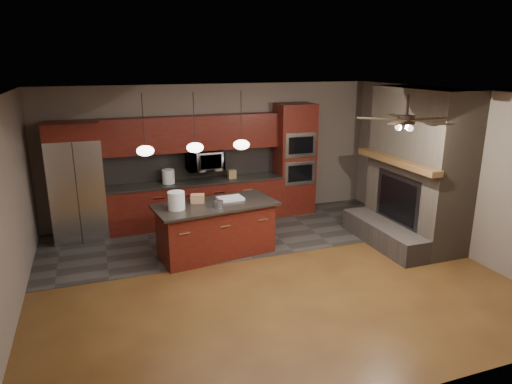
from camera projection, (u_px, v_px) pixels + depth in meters
name	position (u px, v px, depth m)	size (l,w,h in m)	color
ground	(265.00, 274.00, 7.21)	(7.00, 7.00, 0.00)	brown
ceiling	(266.00, 93.00, 6.43)	(7.00, 6.00, 0.02)	white
back_wall	(214.00, 152.00, 9.53)	(7.00, 0.02, 2.80)	#706459
right_wall	(453.00, 170.00, 7.96)	(0.02, 6.00, 2.80)	#706459
left_wall	(4.00, 215.00, 5.68)	(0.02, 6.00, 2.80)	#706459
slate_tile_patch	(232.00, 234.00, 8.83)	(7.00, 2.40, 0.01)	#373331
fireplace_column	(415.00, 173.00, 8.20)	(1.30, 2.10, 2.80)	brown
back_cabinetry	(196.00, 181.00, 9.28)	(3.59, 0.64, 2.20)	#55200F
oven_tower	(294.00, 159.00, 9.86)	(0.80, 0.63, 2.38)	#55200F
microwave	(205.00, 160.00, 9.24)	(0.73, 0.41, 0.50)	silver
refrigerator	(77.00, 182.00, 8.38)	(0.95, 0.75, 2.20)	silver
kitchen_island	(216.00, 229.00, 7.82)	(2.15, 1.19, 0.92)	#55200F
white_bucket	(176.00, 201.00, 7.38)	(0.27, 0.27, 0.29)	white
paint_can	(219.00, 204.00, 7.52)	(0.15, 0.15, 0.10)	#A6A5AA
paint_tray	(230.00, 198.00, 7.92)	(0.43, 0.30, 0.04)	white
cardboard_box	(197.00, 199.00, 7.74)	(0.23, 0.16, 0.14)	tan
counter_bucket	(168.00, 176.00, 9.02)	(0.24, 0.24, 0.28)	white
counter_box	(232.00, 174.00, 9.42)	(0.16, 0.13, 0.18)	#94794C
pendant_left	(145.00, 150.00, 6.76)	(0.26, 0.26, 0.92)	black
pendant_center	(195.00, 147.00, 7.00)	(0.26, 0.26, 0.92)	black
pendant_right	(241.00, 144.00, 7.24)	(0.26, 0.26, 0.92)	black
ceiling_fan	(406.00, 119.00, 6.39)	(1.27, 1.33, 0.41)	black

